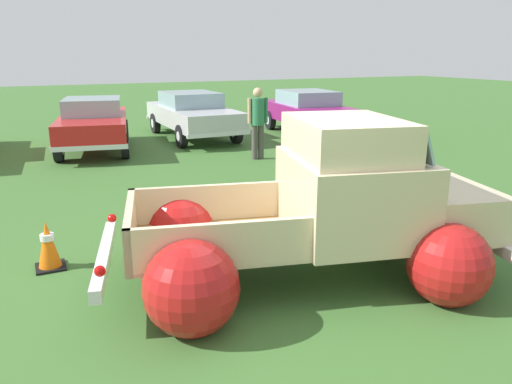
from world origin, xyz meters
name	(u,v)px	position (x,y,z in m)	size (l,w,h in m)	color
ground_plane	(297,276)	(0.00, 0.00, 0.00)	(80.00, 80.00, 0.00)	#3D6B2D
vintage_pickup_truck	(330,216)	(0.38, -0.09, 0.76)	(4.94, 3.57, 1.96)	black
show_car_1	(94,122)	(-1.03, 9.43, 0.78)	(2.57, 4.48, 1.43)	black
show_car_2	(192,113)	(2.10, 10.27, 0.79)	(1.92, 4.71, 1.43)	black
show_car_3	(309,111)	(5.80, 9.21, 0.78)	(2.37, 4.85, 1.43)	black
spectator_0	(258,119)	(2.55, 6.41, 1.04)	(0.54, 0.38, 1.80)	#4C4742
lane_cone_0	(48,245)	(-2.71, 1.57, 0.31)	(0.36, 0.36, 0.63)	black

